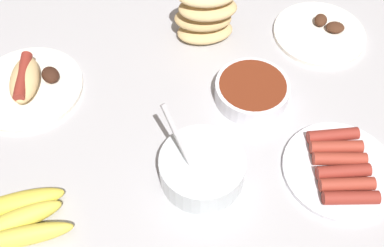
% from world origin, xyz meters
% --- Properties ---
extents(ground_plane, '(1.20, 0.90, 0.03)m').
position_xyz_m(ground_plane, '(0.00, 0.00, -0.01)').
color(ground_plane, '#B2B2B7').
extents(bread_stack, '(0.15, 0.10, 0.14)m').
position_xyz_m(bread_stack, '(-0.08, -0.23, 0.07)').
color(bread_stack, '#DBB77A').
rests_on(bread_stack, ground_plane).
extents(bowl_coleslaw, '(0.16, 0.16, 0.15)m').
position_xyz_m(bowl_coleslaw, '(-0.01, 0.14, 0.03)').
color(bowl_coleslaw, silver).
rests_on(bowl_coleslaw, ground_plane).
extents(plate_hotdog_assembled, '(0.24, 0.24, 0.06)m').
position_xyz_m(plate_hotdog_assembled, '(0.33, -0.13, 0.02)').
color(plate_hotdog_assembled, white).
rests_on(plate_hotdog_assembled, ground_plane).
extents(banana_bunch, '(0.18, 0.12, 0.04)m').
position_xyz_m(banana_bunch, '(0.32, 0.19, 0.02)').
color(banana_bunch, '#E5D14C').
rests_on(banana_bunch, ground_plane).
extents(plate_sausages, '(0.22, 0.22, 0.03)m').
position_xyz_m(plate_sausages, '(-0.27, 0.17, 0.01)').
color(plate_sausages, white).
rests_on(plate_sausages, ground_plane).
extents(plate_grilled_meat, '(0.22, 0.22, 0.03)m').
position_xyz_m(plate_grilled_meat, '(-0.35, -0.20, 0.01)').
color(plate_grilled_meat, white).
rests_on(plate_grilled_meat, ground_plane).
extents(bowl_chili, '(0.16, 0.16, 0.04)m').
position_xyz_m(bowl_chili, '(-0.15, -0.03, 0.02)').
color(bowl_chili, white).
rests_on(bowl_chili, ground_plane).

